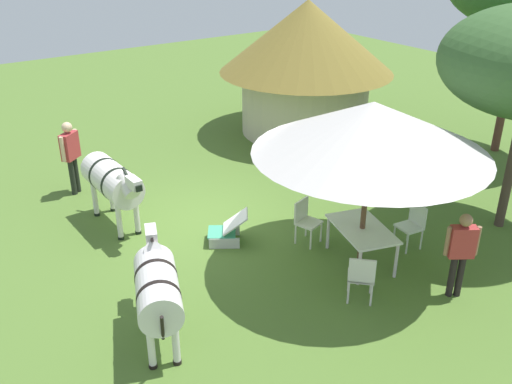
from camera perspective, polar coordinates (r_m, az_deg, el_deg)
name	(u,v)px	position (r m, az deg, el deg)	size (l,w,h in m)	color
ground_plane	(207,223)	(12.13, -5.01, -3.17)	(36.00, 36.00, 0.00)	#4E6E2C
thatched_hut	(306,59)	(16.89, 5.10, 13.28)	(5.08, 5.08, 3.87)	beige
shade_umbrella	(372,128)	(9.80, 11.63, 6.36)	(4.12, 4.12, 3.14)	brown
patio_dining_table	(362,232)	(10.64, 10.66, -3.96)	(1.61, 1.23, 0.74)	silver
patio_chair_east_end	(413,223)	(11.44, 15.57, -3.03)	(0.49, 0.47, 0.90)	silver
patio_chair_near_lawn	(305,218)	(11.23, 5.01, -2.68)	(0.53, 0.55, 0.90)	white
patio_chair_west_end	(361,276)	(9.65, 10.59, -8.30)	(0.61, 0.61, 0.90)	silver
guest_beside_umbrella	(461,248)	(10.00, 20.02, -5.34)	(0.40, 0.49, 1.58)	black
standing_watcher	(71,151)	(13.68, -18.24, 3.93)	(0.47, 0.51, 1.76)	black
striped_lounge_chair	(227,230)	(11.31, -2.92, -3.89)	(0.88, 0.95, 0.65)	#3C9D77
zebra_nearest_camera	(113,181)	(11.92, -14.26, 1.07)	(2.35, 0.74, 1.56)	silver
zebra_by_umbrella	(157,287)	(8.60, -9.95, -9.44)	(2.05, 1.15, 1.49)	silver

